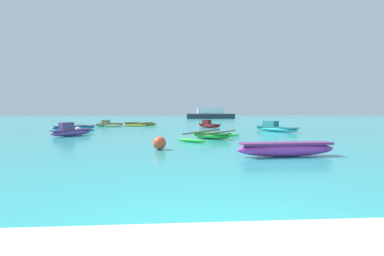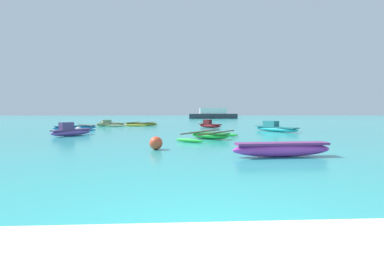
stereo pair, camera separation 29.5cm
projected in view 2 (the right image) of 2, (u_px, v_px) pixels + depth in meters
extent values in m
ellipsoid|color=#8653AF|center=(72.00, 132.00, 16.71)|extent=(2.03, 2.64, 0.42)
cube|color=#563A6D|center=(72.00, 130.00, 16.70)|extent=(1.88, 2.44, 0.08)
cube|color=#563A6D|center=(66.00, 126.00, 16.38)|extent=(0.82, 0.91, 0.47)
ellipsoid|color=maroon|center=(210.00, 126.00, 25.45)|extent=(2.28, 2.40, 0.38)
cube|color=maroon|center=(210.00, 124.00, 25.44)|extent=(2.12, 2.22, 0.08)
cube|color=maroon|center=(207.00, 122.00, 25.66)|extent=(0.89, 0.90, 0.42)
ellipsoid|color=#A3962B|center=(141.00, 124.00, 29.33)|extent=(3.99, 1.98, 0.34)
cube|color=brown|center=(141.00, 123.00, 29.33)|extent=(3.68, 1.85, 0.08)
cylinder|color=brown|center=(148.00, 123.00, 29.06)|extent=(1.09, 2.85, 0.07)
cylinder|color=brown|center=(134.00, 122.00, 29.59)|extent=(1.09, 2.85, 0.07)
ellipsoid|color=#A3962B|center=(147.00, 124.00, 30.77)|extent=(2.88, 1.20, 0.20)
ellipsoid|color=#A3962B|center=(134.00, 125.00, 27.91)|extent=(2.88, 1.20, 0.20)
ellipsoid|color=#BA3CB0|center=(282.00, 150.00, 8.81)|extent=(3.52, 0.78, 0.49)
cube|color=#732D6D|center=(282.00, 144.00, 8.79)|extent=(3.24, 0.74, 0.08)
ellipsoid|color=#26AFB8|center=(276.00, 129.00, 20.27)|extent=(2.59, 3.97, 0.40)
cube|color=#216D72|center=(276.00, 127.00, 20.26)|extent=(2.41, 3.66, 0.08)
cube|color=#216D72|center=(271.00, 124.00, 20.69)|extent=(1.09, 1.31, 0.44)
ellipsoid|color=#2881C5|center=(76.00, 128.00, 22.05)|extent=(3.10, 2.60, 0.40)
cube|color=#235379|center=(75.00, 126.00, 22.04)|extent=(2.87, 2.41, 0.08)
cylinder|color=brown|center=(85.00, 125.00, 22.56)|extent=(2.48, 3.10, 0.07)
cylinder|color=brown|center=(65.00, 126.00, 21.51)|extent=(2.48, 3.10, 0.07)
ellipsoid|color=#2881C5|center=(69.00, 128.00, 23.52)|extent=(1.67, 1.38, 0.20)
ellipsoid|color=#2881C5|center=(83.00, 130.00, 20.59)|extent=(1.67, 1.38, 0.20)
ellipsoid|color=green|center=(210.00, 136.00, 14.74)|extent=(2.39, 2.07, 0.37)
cube|color=#23752F|center=(210.00, 133.00, 14.73)|extent=(2.21, 1.93, 0.08)
cylinder|color=brown|center=(218.00, 133.00, 14.43)|extent=(2.56, 3.37, 0.07)
cylinder|color=brown|center=(202.00, 132.00, 15.03)|extent=(2.56, 3.37, 0.07)
ellipsoid|color=green|center=(226.00, 135.00, 16.47)|extent=(1.48, 1.18, 0.20)
ellipsoid|color=green|center=(189.00, 140.00, 13.02)|extent=(1.48, 1.18, 0.20)
ellipsoid|color=beige|center=(110.00, 125.00, 28.29)|extent=(3.13, 2.36, 0.33)
cube|color=gray|center=(110.00, 123.00, 28.28)|extent=(2.90, 2.20, 0.08)
cube|color=gray|center=(106.00, 122.00, 28.03)|extent=(1.10, 1.02, 0.37)
cylinder|color=brown|center=(117.00, 123.00, 28.69)|extent=(2.02, 3.13, 0.07)
cylinder|color=brown|center=(104.00, 123.00, 27.86)|extent=(2.02, 3.13, 0.07)
ellipsoid|color=beige|center=(105.00, 125.00, 29.78)|extent=(1.95, 1.34, 0.20)
ellipsoid|color=beige|center=(116.00, 126.00, 26.80)|extent=(1.95, 1.34, 0.20)
sphere|color=white|center=(78.00, 130.00, 19.28)|extent=(0.45, 0.45, 0.45)
sphere|color=#E54C2D|center=(156.00, 143.00, 10.49)|extent=(0.54, 0.54, 0.54)
cube|color=#2D333D|center=(213.00, 116.00, 62.58)|extent=(11.61, 2.55, 1.16)
cube|color=white|center=(213.00, 111.00, 62.50)|extent=(6.39, 2.17, 1.39)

